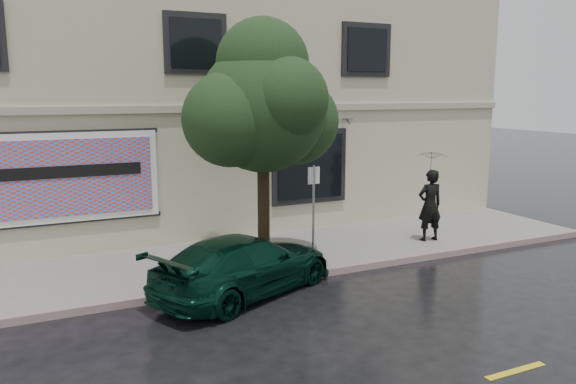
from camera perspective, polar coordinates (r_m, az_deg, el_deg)
name	(u,v)px	position (r m, az deg, el deg)	size (l,w,h in m)	color
ground	(279,312)	(10.61, -0.90, -12.13)	(90.00, 90.00, 0.00)	black
sidewalk	(222,261)	(13.44, -6.69, -7.01)	(20.00, 3.50, 0.15)	gray
curb	(249,284)	(11.87, -3.94, -9.29)	(20.00, 0.18, 0.16)	gray
building	(161,109)	(18.40, -12.73, 8.26)	(20.00, 8.12, 7.00)	#B9AE95
billboard	(66,178)	(14.02, -21.60, 1.36)	(4.30, 0.16, 2.20)	white
car	(245,265)	(11.37, -4.40, -7.38)	(1.83, 4.13, 1.20)	black
pedestrian	(430,205)	(15.16, 14.22, -1.31)	(0.69, 0.45, 1.89)	black
umbrella	(432,156)	(14.96, 14.43, 3.55)	(0.94, 0.94, 0.70)	black
street_tree	(263,109)	(12.25, -2.57, 8.38)	(2.77, 2.77, 4.90)	black
sign_pole	(313,206)	(12.30, 2.61, -1.43)	(0.28, 0.05, 2.30)	gray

